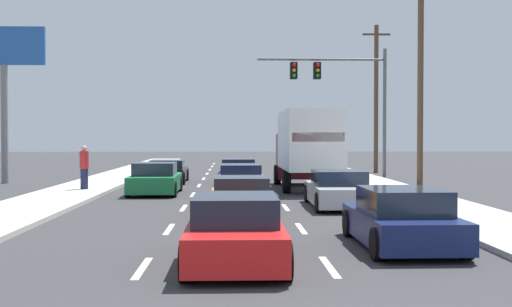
{
  "coord_description": "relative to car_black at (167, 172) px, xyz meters",
  "views": [
    {
      "loc": [
        -0.06,
        -5.94,
        2.39
      ],
      "look_at": [
        0.7,
        15.82,
        1.82
      ],
      "focal_mm": 46.36,
      "sensor_mm": 36.0,
      "label": 1
    }
  ],
  "objects": [
    {
      "name": "ground_plane",
      "position": [
        3.43,
        -3.03,
        -0.54
      ],
      "size": [
        140.0,
        140.0,
        0.0
      ],
      "primitive_type": "plane",
      "color": "#333335"
    },
    {
      "name": "lane_markings",
      "position": [
        3.43,
        -4.51,
        -0.54
      ],
      "size": [
        3.54,
        57.0,
        0.01
      ],
      "color": "silver",
      "rests_on": "ground_plane"
    },
    {
      "name": "pedestrian_mid_block",
      "position": [
        -2.94,
        -5.76,
        0.53
      ],
      "size": [
        0.38,
        0.38,
        1.85
      ],
      "color": "#1E233F",
      "rests_on": "sidewalk_left"
    },
    {
      "name": "car_silver",
      "position": [
        6.93,
        -11.93,
        0.03
      ],
      "size": [
        2.0,
        4.42,
        1.24
      ],
      "color": "#B7BABF",
      "rests_on": "ground_plane"
    },
    {
      "name": "car_black",
      "position": [
        0.0,
        0.0,
        0.0
      ],
      "size": [
        2.04,
        4.16,
        1.16
      ],
      "color": "black",
      "rests_on": "ground_plane"
    },
    {
      "name": "car_navy",
      "position": [
        6.99,
        -19.97,
        0.05
      ],
      "size": [
        1.96,
        4.12,
        1.28
      ],
      "color": "#141E4C",
      "rests_on": "ground_plane"
    },
    {
      "name": "traffic_signal_mast",
      "position": [
        9.17,
        3.87,
        4.91
      ],
      "size": [
        7.45,
        0.69,
        7.42
      ],
      "color": "#595B56",
      "rests_on": "ground_plane"
    },
    {
      "name": "utility_pole_mid",
      "position": [
        12.19,
        -3.15,
        4.82
      ],
      "size": [
        1.8,
        0.28,
        10.43
      ],
      "color": "brown",
      "rests_on": "ground_plane"
    },
    {
      "name": "sidewalk_left",
      "position": [
        -3.26,
        -8.03,
        -0.47
      ],
      "size": [
        2.87,
        80.0,
        0.14
      ],
      "primitive_type": "cube",
      "color": "#B2AFA8",
      "rests_on": "ground_plane"
    },
    {
      "name": "box_truck",
      "position": [
        6.69,
        -4.42,
        1.47
      ],
      "size": [
        2.56,
        7.77,
        3.5
      ],
      "color": "white",
      "rests_on": "ground_plane"
    },
    {
      "name": "utility_pole_far",
      "position": [
        12.63,
        8.47,
        4.37
      ],
      "size": [
        1.8,
        0.28,
        9.55
      ],
      "color": "brown",
      "rests_on": "ground_plane"
    },
    {
      "name": "car_gray",
      "position": [
        3.63,
        -0.78,
        0.04
      ],
      "size": [
        1.95,
        4.13,
        1.25
      ],
      "color": "slate",
      "rests_on": "ground_plane"
    },
    {
      "name": "car_red",
      "position": [
        3.41,
        -21.68,
        0.05
      ],
      "size": [
        1.87,
        4.13,
        1.29
      ],
      "color": "red",
      "rests_on": "ground_plane"
    },
    {
      "name": "roadside_billboard",
      "position": [
        -8.16,
        -0.21,
        5.1
      ],
      "size": [
        4.13,
        0.36,
        7.9
      ],
      "color": "slate",
      "rests_on": "ground_plane"
    },
    {
      "name": "car_green",
      "position": [
        0.18,
        -6.77,
        0.05
      ],
      "size": [
        1.99,
        4.09,
        1.31
      ],
      "color": "#196B38",
      "rests_on": "ground_plane"
    },
    {
      "name": "car_orange",
      "position": [
        3.61,
        -14.47,
        0.0
      ],
      "size": [
        1.93,
        4.27,
        1.19
      ],
      "color": "orange",
      "rests_on": "ground_plane"
    },
    {
      "name": "car_blue",
      "position": [
        3.67,
        -7.04,
        0.03
      ],
      "size": [
        1.98,
        4.6,
        1.25
      ],
      "color": "#1E389E",
      "rests_on": "ground_plane"
    },
    {
      "name": "sidewalk_right",
      "position": [
        10.12,
        -8.03,
        -0.47
      ],
      "size": [
        2.87,
        80.0,
        0.14
      ],
      "primitive_type": "cube",
      "color": "#B2AFA8",
      "rests_on": "ground_plane"
    }
  ]
}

